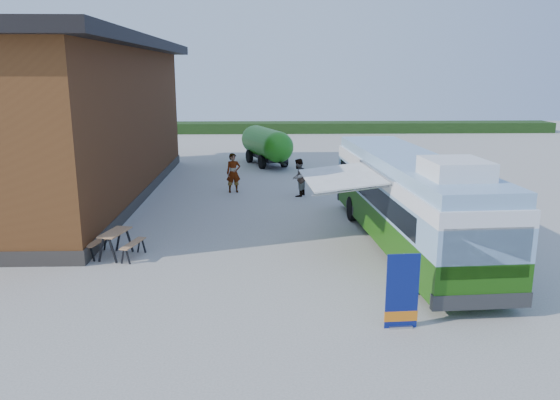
{
  "coord_description": "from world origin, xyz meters",
  "views": [
    {
      "loc": [
        -0.83,
        -16.42,
        5.99
      ],
      "look_at": [
        -0.23,
        2.91,
        1.4
      ],
      "focal_mm": 35.0,
      "sensor_mm": 36.0,
      "label": 1
    }
  ],
  "objects_px": {
    "banner": "(402,298)",
    "person_a": "(233,173)",
    "bus": "(408,198)",
    "slurry_tanker": "(266,144)",
    "picnic_table": "(115,238)",
    "person_b": "(298,178)"
  },
  "relations": [
    {
      "from": "banner",
      "to": "person_a",
      "type": "distance_m",
      "value": 15.86
    },
    {
      "from": "bus",
      "to": "slurry_tanker",
      "type": "xyz_separation_m",
      "value": [
        -4.77,
        17.15,
        -0.37
      ]
    },
    {
      "from": "picnic_table",
      "to": "person_a",
      "type": "xyz_separation_m",
      "value": [
        3.37,
        9.77,
        0.34
      ]
    },
    {
      "from": "banner",
      "to": "person_b",
      "type": "relative_size",
      "value": 1.0
    },
    {
      "from": "bus",
      "to": "person_a",
      "type": "distance_m",
      "value": 11.08
    },
    {
      "from": "person_b",
      "to": "bus",
      "type": "bearing_deg",
      "value": 47.0
    },
    {
      "from": "bus",
      "to": "person_b",
      "type": "distance_m",
      "value": 8.64
    },
    {
      "from": "banner",
      "to": "picnic_table",
      "type": "relative_size",
      "value": 1.03
    },
    {
      "from": "banner",
      "to": "picnic_table",
      "type": "xyz_separation_m",
      "value": [
        -8.12,
        5.36,
        -0.11
      ]
    },
    {
      "from": "person_b",
      "to": "person_a",
      "type": "bearing_deg",
      "value": -82.7
    },
    {
      "from": "banner",
      "to": "person_a",
      "type": "bearing_deg",
      "value": 103.97
    },
    {
      "from": "bus",
      "to": "banner",
      "type": "relative_size",
      "value": 6.49
    },
    {
      "from": "picnic_table",
      "to": "banner",
      "type": "bearing_deg",
      "value": -19.66
    },
    {
      "from": "picnic_table",
      "to": "person_a",
      "type": "distance_m",
      "value": 10.34
    },
    {
      "from": "person_b",
      "to": "slurry_tanker",
      "type": "xyz_separation_m",
      "value": [
        -1.5,
        9.19,
        0.45
      ]
    },
    {
      "from": "bus",
      "to": "banner",
      "type": "xyz_separation_m",
      "value": [
        -1.72,
        -6.17,
        -0.99
      ]
    },
    {
      "from": "bus",
      "to": "person_a",
      "type": "xyz_separation_m",
      "value": [
        -6.48,
        8.96,
        -0.76
      ]
    },
    {
      "from": "banner",
      "to": "slurry_tanker",
      "type": "height_order",
      "value": "slurry_tanker"
    },
    {
      "from": "picnic_table",
      "to": "slurry_tanker",
      "type": "distance_m",
      "value": 18.67
    },
    {
      "from": "bus",
      "to": "banner",
      "type": "height_order",
      "value": "bus"
    },
    {
      "from": "person_a",
      "to": "person_b",
      "type": "bearing_deg",
      "value": -31.94
    },
    {
      "from": "picnic_table",
      "to": "slurry_tanker",
      "type": "bearing_deg",
      "value": 87.99
    }
  ]
}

